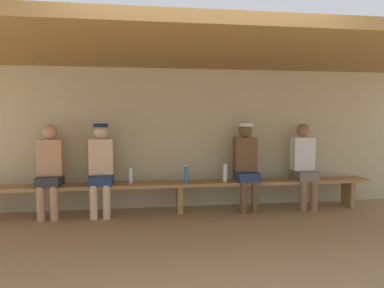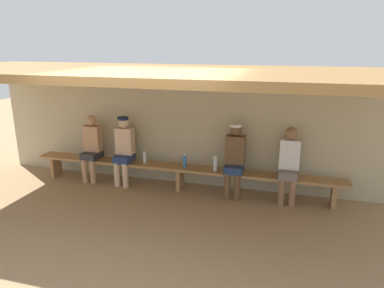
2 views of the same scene
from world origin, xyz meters
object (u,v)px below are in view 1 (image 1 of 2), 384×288
object	(u,v)px
player_in_red	(246,162)
water_bottle_orange	(225,173)
bench	(179,187)
player_shirtless_tan	(101,165)
player_leftmost	(50,167)
water_bottle_green	(186,174)
player_middle	(304,162)
water_bottle_blue	(131,176)

from	to	relation	value
player_in_red	water_bottle_orange	bearing A→B (deg)	-171.55
bench	player_shirtless_tan	world-z (taller)	player_shirtless_tan
player_in_red	player_shirtless_tan	size ratio (longest dim) A/B	1.00
player_leftmost	water_bottle_green	world-z (taller)	player_leftmost
water_bottle_green	bench	bearing A→B (deg)	172.70
player_middle	water_bottle_green	xyz separation A→B (m)	(-1.88, -0.02, -0.14)
player_middle	player_in_red	xyz separation A→B (m)	(-0.95, 0.00, 0.02)
player_shirtless_tan	water_bottle_blue	bearing A→B (deg)	1.31
bench	player_leftmost	world-z (taller)	player_leftmost
player_shirtless_tan	player_in_red	bearing A→B (deg)	0.00
player_in_red	player_leftmost	xyz separation A→B (m)	(-2.89, -0.00, -0.02)
player_middle	player_shirtless_tan	world-z (taller)	player_shirtless_tan
player_middle	player_leftmost	distance (m)	3.83
water_bottle_orange	player_shirtless_tan	bearing A→B (deg)	178.42
player_leftmost	player_middle	bearing A→B (deg)	0.00
water_bottle_green	player_in_red	bearing A→B (deg)	1.01
player_shirtless_tan	player_leftmost	bearing A→B (deg)	-179.96
player_in_red	water_bottle_blue	size ratio (longest dim) A/B	5.87
bench	player_middle	xyz separation A→B (m)	(1.98, 0.00, 0.34)
water_bottle_green	water_bottle_blue	world-z (taller)	water_bottle_green
bench	player_leftmost	size ratio (longest dim) A/B	4.49
player_shirtless_tan	player_middle	bearing A→B (deg)	-0.01
player_shirtless_tan	water_bottle_orange	bearing A→B (deg)	-1.58
player_in_red	player_middle	bearing A→B (deg)	-0.03
bench	player_shirtless_tan	bearing A→B (deg)	179.82
bench	water_bottle_orange	xyz separation A→B (m)	(0.69, -0.05, 0.20)
bench	water_bottle_blue	bearing A→B (deg)	178.95
player_shirtless_tan	water_bottle_orange	xyz separation A→B (m)	(1.84, -0.05, -0.15)
player_in_red	player_shirtless_tan	xyz separation A→B (m)	(-2.18, 0.00, 0.00)
player_in_red	water_bottle_green	bearing A→B (deg)	-178.99
bench	player_shirtless_tan	xyz separation A→B (m)	(-1.14, 0.00, 0.36)
player_middle	water_bottle_orange	xyz separation A→B (m)	(-1.29, -0.05, -0.14)
player_middle	player_leftmost	bearing A→B (deg)	180.00
water_bottle_orange	player_in_red	bearing A→B (deg)	8.45
player_in_red	player_leftmost	size ratio (longest dim) A/B	1.01
player_in_red	water_bottle_orange	world-z (taller)	player_in_red
player_in_red	player_shirtless_tan	world-z (taller)	same
player_shirtless_tan	water_bottle_orange	size ratio (longest dim) A/B	4.90
water_bottle_blue	water_bottle_orange	world-z (taller)	water_bottle_orange
water_bottle_green	water_bottle_orange	distance (m)	0.59
player_shirtless_tan	water_bottle_green	world-z (taller)	player_shirtless_tan
player_middle	player_in_red	distance (m)	0.95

